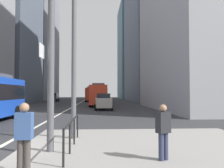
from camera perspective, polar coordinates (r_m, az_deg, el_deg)
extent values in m
plane|color=#303033|center=(28.84, -10.56, -6.05)|extent=(160.00, 160.00, 0.00)
cube|color=gray|center=(7.99, 10.47, -16.23)|extent=(9.00, 10.00, 0.15)
cube|color=beige|center=(38.76, -8.65, -5.02)|extent=(0.20, 80.00, 0.01)
cube|color=gray|center=(76.85, -18.38, 12.98)|extent=(12.42, 23.33, 43.61)
cube|color=slate|center=(62.17, 9.74, 16.01)|extent=(11.63, 25.52, 42.52)
cube|color=slate|center=(87.66, 5.66, 7.43)|extent=(11.80, 20.43, 32.87)
cylinder|color=black|center=(20.57, -21.61, -6.18)|extent=(0.31, 1.00, 1.00)
cube|color=red|center=(37.93, -3.14, -2.50)|extent=(2.68, 10.75, 2.75)
cube|color=black|center=(37.93, -3.14, -1.98)|extent=(2.71, 10.54, 1.10)
cube|color=#4C4C51|center=(36.34, -3.18, -0.12)|extent=(1.81, 3.89, 0.30)
cylinder|color=black|center=(41.42, -4.73, -4.15)|extent=(0.32, 1.00, 1.00)
cylinder|color=black|center=(41.39, -1.40, -4.16)|extent=(0.32, 1.00, 1.00)
cylinder|color=black|center=(34.58, -5.23, -4.57)|extent=(0.32, 1.00, 1.00)
cylinder|color=black|center=(34.54, -1.24, -4.58)|extent=(0.32, 1.00, 1.00)
cube|color=red|center=(57.62, -4.81, -2.34)|extent=(2.55, 11.01, 2.75)
cube|color=black|center=(57.62, -4.81, -2.00)|extent=(2.59, 10.79, 1.10)
cube|color=#4C4C51|center=(55.98, -4.86, -0.79)|extent=(1.77, 3.97, 0.30)
cylinder|color=black|center=(61.21, -5.83, -3.46)|extent=(0.30, 1.00, 1.00)
cylinder|color=black|center=(61.13, -3.57, -3.47)|extent=(0.30, 1.00, 1.00)
cylinder|color=black|center=(54.18, -6.21, -3.65)|extent=(0.30, 1.00, 1.00)
cylinder|color=black|center=(54.09, -3.66, -3.66)|extent=(0.30, 1.00, 1.00)
cube|color=#232838|center=(56.64, -13.56, -3.16)|extent=(1.83, 4.25, 1.10)
cube|color=black|center=(56.78, -13.52, -2.34)|extent=(1.52, 2.30, 0.52)
cylinder|color=black|center=(55.09, -12.88, -3.77)|extent=(0.23, 0.64, 0.64)
cylinder|color=black|center=(55.41, -14.74, -3.74)|extent=(0.23, 0.64, 0.64)
cylinder|color=black|center=(57.93, -12.43, -3.68)|extent=(0.23, 0.64, 0.64)
cylinder|color=black|center=(58.23, -14.20, -3.66)|extent=(0.23, 0.64, 0.64)
cube|color=#B2A899|center=(28.86, -2.14, -4.35)|extent=(1.97, 4.50, 1.10)
cube|color=black|center=(28.69, -2.12, -2.75)|extent=(1.60, 2.45, 0.52)
cylinder|color=black|center=(30.35, -4.04, -5.27)|extent=(0.25, 0.65, 0.64)
cylinder|color=black|center=(30.46, -0.60, -5.27)|extent=(0.25, 0.65, 0.64)
cylinder|color=black|center=(27.35, -3.86, -5.63)|extent=(0.25, 0.65, 0.64)
cylinder|color=black|center=(27.47, -0.04, -5.62)|extent=(0.25, 0.65, 0.64)
cube|color=black|center=(67.88, -4.23, -3.01)|extent=(1.81, 4.46, 1.10)
cube|color=black|center=(67.72, -4.23, -2.33)|extent=(1.51, 2.41, 0.52)
cylinder|color=black|center=(69.44, -4.95, -3.44)|extent=(0.22, 0.64, 0.64)
cylinder|color=black|center=(69.39, -3.45, -3.45)|extent=(0.22, 0.64, 0.64)
cylinder|color=black|center=(66.41, -5.05, -3.51)|extent=(0.22, 0.64, 0.64)
cylinder|color=black|center=(66.37, -3.48, -3.51)|extent=(0.22, 0.64, 0.64)
cylinder|color=#515156|center=(8.16, -14.17, 5.86)|extent=(0.22, 0.22, 6.00)
cube|color=white|center=(8.07, -16.16, 7.40)|extent=(0.04, 0.60, 0.44)
cylinder|color=#56565B|center=(10.40, -8.94, 9.71)|extent=(0.20, 0.20, 8.00)
cylinder|color=black|center=(6.46, -11.37, -14.64)|extent=(0.06, 0.06, 0.95)
cylinder|color=black|center=(7.78, -9.90, -12.47)|extent=(0.06, 0.06, 0.95)
cylinder|color=black|center=(9.12, -8.88, -10.93)|extent=(0.06, 0.06, 0.95)
cylinder|color=black|center=(10.46, -8.12, -9.78)|extent=(0.06, 0.06, 0.95)
cylinder|color=black|center=(8.38, -9.33, -8.43)|extent=(0.06, 4.09, 0.06)
cylinder|color=#423D38|center=(6.21, -20.79, -15.74)|extent=(0.15, 0.15, 0.81)
cylinder|color=#423D38|center=(6.16, -19.33, -15.87)|extent=(0.15, 0.15, 0.81)
cube|color=#38568E|center=(6.05, -19.98, -9.23)|extent=(0.39, 0.25, 0.62)
sphere|color=#9E7556|center=(6.01, -19.93, -5.24)|extent=(0.22, 0.22, 0.22)
cylinder|color=#2D334C|center=(7.09, 11.50, -14.28)|extent=(0.15, 0.15, 0.76)
cylinder|color=#2D334C|center=(7.19, 12.49, -14.09)|extent=(0.15, 0.15, 0.76)
cube|color=#232328|center=(7.03, 11.96, -8.82)|extent=(0.45, 0.39, 0.59)
sphere|color=#9E7556|center=(6.99, 11.93, -5.58)|extent=(0.21, 0.21, 0.21)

